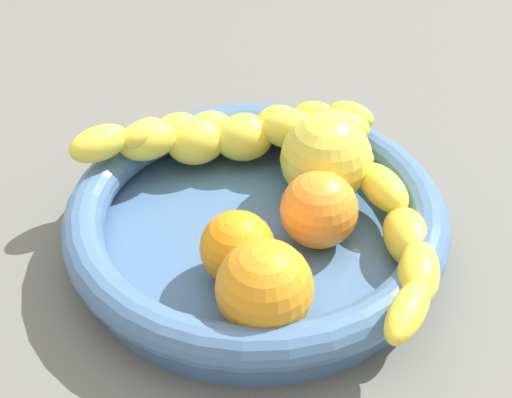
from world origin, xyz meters
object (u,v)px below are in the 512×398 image
(fruit_bowl, at_px, (256,221))
(orange_mid_left, at_px, (231,247))
(banana_draped_left, at_px, (395,228))
(banana_arching_top, at_px, (246,126))
(orange_front, at_px, (318,213))
(orange_mid_right, at_px, (264,288))
(apple_yellow, at_px, (326,158))
(banana_draped_right, at_px, (220,137))

(fruit_bowl, relative_size, orange_mid_left, 5.49)
(fruit_bowl, xyz_separation_m, banana_draped_left, (0.11, -0.01, 0.02))
(banana_draped_left, xyz_separation_m, orange_mid_left, (-0.11, -0.05, -0.00))
(banana_arching_top, relative_size, orange_front, 3.42)
(orange_mid_right, height_order, apple_yellow, apple_yellow)
(banana_draped_right, bearing_deg, orange_front, -35.79)
(orange_mid_right, bearing_deg, orange_mid_left, 131.59)
(fruit_bowl, distance_m, apple_yellow, 0.08)
(fruit_bowl, relative_size, orange_mid_right, 4.52)
(apple_yellow, bearing_deg, banana_draped_right, 173.42)
(banana_draped_left, distance_m, orange_mid_left, 0.12)
(apple_yellow, bearing_deg, orange_mid_left, -113.96)
(banana_arching_top, xyz_separation_m, orange_mid_right, (0.06, -0.19, 0.00))
(apple_yellow, bearing_deg, orange_front, -84.93)
(banana_draped_left, bearing_deg, banana_draped_right, 155.14)
(banana_arching_top, bearing_deg, orange_front, -49.88)
(fruit_bowl, xyz_separation_m, apple_yellow, (0.04, 0.06, 0.03))
(orange_front, bearing_deg, banana_draped_right, 144.21)
(fruit_bowl, height_order, banana_arching_top, banana_arching_top)
(banana_draped_right, xyz_separation_m, apple_yellow, (0.09, -0.01, 0.00))
(banana_draped_right, height_order, apple_yellow, apple_yellow)
(orange_mid_left, bearing_deg, apple_yellow, 66.04)
(banana_arching_top, height_order, orange_front, orange_front)
(banana_draped_right, height_order, orange_mid_right, orange_mid_right)
(fruit_bowl, distance_m, orange_mid_left, 0.06)
(banana_arching_top, relative_size, apple_yellow, 2.73)
(banana_draped_left, distance_m, orange_front, 0.06)
(fruit_bowl, bearing_deg, orange_front, -4.07)
(banana_draped_right, height_order, orange_front, banana_draped_right)
(banana_draped_right, height_order, orange_mid_left, banana_draped_right)
(orange_mid_right, xyz_separation_m, apple_yellow, (0.01, 0.15, 0.00))
(fruit_bowl, bearing_deg, banana_arching_top, 109.69)
(banana_draped_left, xyz_separation_m, banana_draped_right, (-0.15, 0.07, 0.01))
(banana_draped_left, relative_size, orange_mid_right, 3.40)
(orange_front, bearing_deg, fruit_bowl, 175.93)
(fruit_bowl, height_order, banana_draped_left, banana_draped_left)
(orange_mid_left, relative_size, apple_yellow, 0.73)
(banana_draped_left, height_order, orange_mid_left, orange_mid_left)
(fruit_bowl, height_order, apple_yellow, apple_yellow)
(banana_arching_top, bearing_deg, apple_yellow, -26.50)
(banana_draped_left, bearing_deg, apple_yellow, 135.76)
(banana_arching_top, xyz_separation_m, orange_front, (0.08, -0.10, -0.00))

